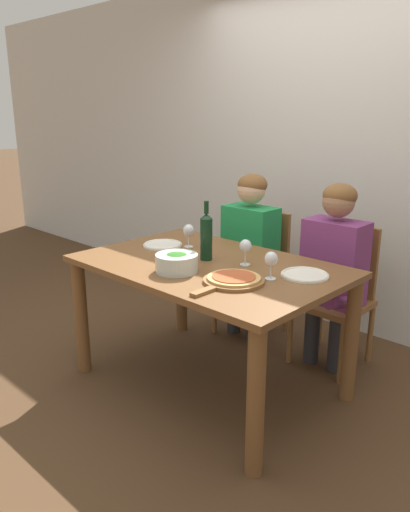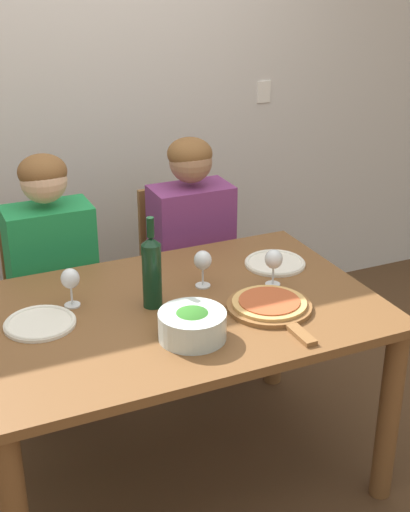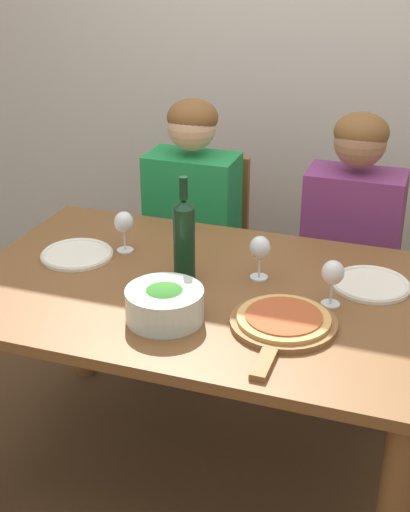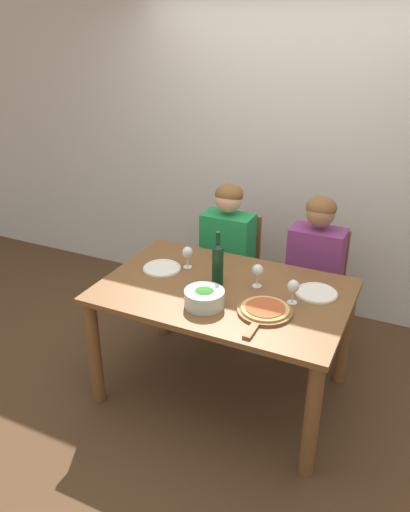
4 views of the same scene
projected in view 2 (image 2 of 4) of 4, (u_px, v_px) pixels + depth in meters
The scene contains 15 objects.
ground_plane at pixel (177, 473), 2.96m from camera, with size 40.00×40.00×0.00m, color #4C331E.
back_wall at pixel (68, 88), 3.56m from camera, with size 10.00×0.06×2.70m.
dining_table at pixel (174, 337), 2.69m from camera, with size 1.52×1.00×0.78m.
chair_left at pixel (51, 298), 3.35m from camera, with size 0.42×0.42×0.91m.
chair_right at pixel (184, 273), 3.61m from camera, with size 0.42×0.42×0.91m.
person_woman at pixel (52, 261), 3.16m from camera, with size 0.47×0.51×1.20m.
person_man at pixel (193, 237), 3.42m from camera, with size 0.47×0.51×1.20m.
wine_bottle at pixel (152, 270), 2.60m from camera, with size 0.07×0.07×0.35m.
broccoli_bowl at pixel (192, 325), 2.42m from camera, with size 0.23×0.23×0.11m.
dinner_plate_left at pixel (40, 323), 2.52m from camera, with size 0.25×0.25×0.02m.
dinner_plate_right at pixel (275, 263), 2.99m from camera, with size 0.25×0.25×0.02m.
pizza_on_board at pixel (270, 306), 2.62m from camera, with size 0.32×0.46×0.04m.
wine_glass_left at pixel (70, 280), 2.61m from camera, with size 0.07×0.07×0.15m.
wine_glass_right at pixel (274, 261), 2.77m from camera, with size 0.07×0.07×0.15m.
wine_glass_centre at pixel (203, 262), 2.76m from camera, with size 0.07×0.07×0.15m.
Camera 2 is at (-0.85, -2.18, 2.02)m, focal length 50.00 mm.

